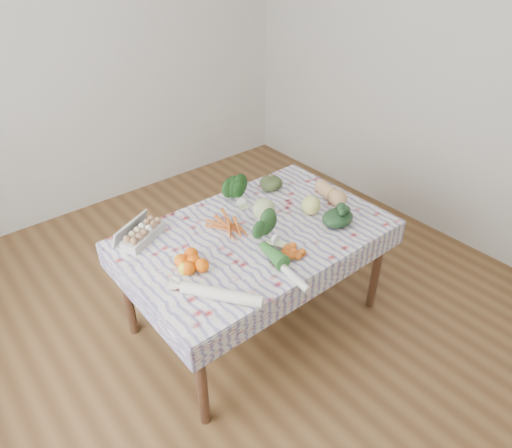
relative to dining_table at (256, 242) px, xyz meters
name	(u,v)px	position (x,y,z in m)	size (l,w,h in m)	color
ground	(256,317)	(0.00, 0.00, -0.68)	(4.50, 4.50, 0.00)	brown
wall_back	(91,56)	(0.00, 2.25, 0.72)	(4.00, 0.04, 2.80)	silver
dining_table	(256,242)	(0.00, 0.00, 0.00)	(1.60, 1.00, 0.75)	brown
tablecloth	(256,232)	(0.00, 0.00, 0.08)	(1.66, 1.06, 0.01)	silver
egg_carton	(144,234)	(-0.58, 0.37, 0.13)	(0.31, 0.13, 0.08)	#B9B9B3
carrot_bunch	(228,226)	(-0.12, 0.13, 0.11)	(0.25, 0.22, 0.04)	#C95D1F
kale_bunch	(238,194)	(0.12, 0.34, 0.16)	(0.17, 0.15, 0.15)	#153A12
kabocha_squash	(271,183)	(0.42, 0.34, 0.14)	(0.17, 0.17, 0.11)	#3A4923
cabbage	(264,209)	(0.13, 0.08, 0.16)	(0.15, 0.15, 0.15)	#A5B975
butternut_squash	(332,192)	(0.65, -0.04, 0.15)	(0.13, 0.28, 0.13)	tan
orange_cluster	(193,261)	(-0.49, -0.04, 0.13)	(0.26, 0.26, 0.09)	#FA6107
broccoli	(268,234)	(-0.01, -0.13, 0.14)	(0.17, 0.17, 0.12)	#1F4A1D
mandarin_cluster	(293,251)	(0.02, -0.32, 0.11)	(0.17, 0.17, 0.05)	#D25C16
grapefruit	(311,205)	(0.42, -0.07, 0.15)	(0.13, 0.13, 0.13)	#DFE273
spinach_bag	(338,218)	(0.46, -0.27, 0.13)	(0.22, 0.18, 0.10)	black
daikon	(222,294)	(-0.53, -0.36, 0.12)	(0.07, 0.07, 0.46)	white
leek	(285,268)	(-0.12, -0.40, 0.11)	(0.05, 0.05, 0.42)	silver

